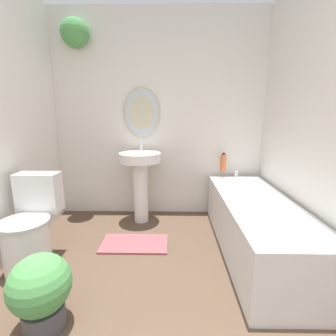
# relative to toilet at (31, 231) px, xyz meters

# --- Properties ---
(wall_back) EXTENTS (2.59, 0.30, 2.40)m
(wall_back) POSITION_rel_toilet_xyz_m (0.92, 1.19, 0.95)
(wall_back) COLOR silver
(wall_back) RESTS_ON ground_plane
(toilet) EXTENTS (0.38, 0.53, 0.75)m
(toilet) POSITION_rel_toilet_xyz_m (0.00, 0.00, 0.00)
(toilet) COLOR white
(toilet) RESTS_ON ground_plane
(pedestal_sink) EXTENTS (0.47, 0.47, 0.91)m
(pedestal_sink) POSITION_rel_toilet_xyz_m (0.78, 0.89, 0.25)
(pedestal_sink) COLOR white
(pedestal_sink) RESTS_ON ground_plane
(bathtub) EXTENTS (0.60, 1.70, 0.57)m
(bathtub) POSITION_rel_toilet_xyz_m (1.90, 0.27, -0.06)
(bathtub) COLOR silver
(bathtub) RESTS_ON ground_plane
(shampoo_bottle) EXTENTS (0.07, 0.07, 0.22)m
(shampoo_bottle) POSITION_rel_toilet_xyz_m (1.75, 1.05, 0.35)
(shampoo_bottle) COLOR #DB6633
(shampoo_bottle) RESTS_ON bathtub
(potted_plant) EXTENTS (0.35, 0.35, 0.46)m
(potted_plant) POSITION_rel_toilet_xyz_m (0.39, -0.59, -0.06)
(potted_plant) COLOR #47474C
(potted_plant) RESTS_ON ground_plane
(bath_mat) EXTENTS (0.63, 0.35, 0.02)m
(bath_mat) POSITION_rel_toilet_xyz_m (0.78, 0.35, -0.31)
(bath_mat) COLOR #934C51
(bath_mat) RESTS_ON ground_plane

